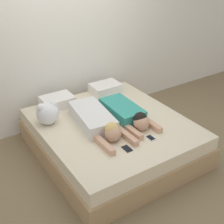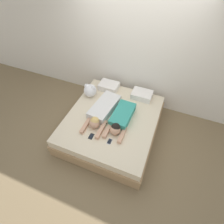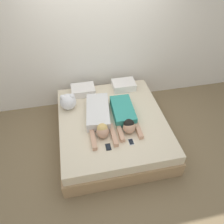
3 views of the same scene
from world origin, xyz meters
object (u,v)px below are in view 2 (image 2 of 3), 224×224
cell_phone_right (110,142)px  person_right (121,119)px  person_left (102,111)px  plush_toy (90,90)px  pillow_head_left (109,86)px  cell_phone_left (91,136)px  bed (112,124)px  pillow_head_right (142,95)px

cell_phone_right → person_right: bearing=87.4°
person_left → person_right: size_ratio=1.22×
person_right → plush_toy: 1.02m
pillow_head_left → cell_phone_left: bearing=-80.9°
person_left → plush_toy: 0.64m
pillow_head_left → cell_phone_left: pillow_head_left is taller
cell_phone_left → cell_phone_right: size_ratio=1.00×
bed → pillow_head_right: bearing=63.3°
bed → pillow_head_left: pillow_head_left is taller
pillow_head_right → cell_phone_right: 1.38m
bed → plush_toy: 0.90m
pillow_head_right → person_right: (-0.20, -0.85, 0.02)m
bed → pillow_head_right: (0.40, 0.80, 0.31)m
cell_phone_left → plush_toy: 1.14m
bed → pillow_head_left: size_ratio=4.61×
bed → pillow_head_right: 0.94m
cell_phone_right → cell_phone_left: bearing=-176.4°
cell_phone_left → cell_phone_right: bearing=3.6°
pillow_head_left → cell_phone_left: size_ratio=3.52×
person_left → cell_phone_right: size_ratio=9.16×
cell_phone_left → cell_phone_right: 0.36m
plush_toy → pillow_head_left: bearing=51.7°
person_left → cell_phone_left: person_left is taller
bed → pillow_head_right: size_ratio=4.61×
person_right → person_left: bearing=171.9°
person_right → cell_phone_left: (-0.38, -0.53, -0.08)m
bed → cell_phone_left: cell_phone_left is taller
person_left → cell_phone_right: 0.70m
pillow_head_left → cell_phone_right: size_ratio=3.52×
person_right → cell_phone_right: size_ratio=7.54×
cell_phone_right → plush_toy: plush_toy is taller
person_right → plush_toy: size_ratio=3.15×
person_left → pillow_head_left: bearing=102.9°
bed → person_left: 0.39m
pillow_head_right → cell_phone_left: bearing=-112.7°
pillow_head_left → pillow_head_right: bearing=0.0°
cell_phone_right → plush_toy: size_ratio=0.42×
bed → cell_phone_left: size_ratio=16.21×
person_right → cell_phone_left: size_ratio=7.54×
person_left → plush_toy: bearing=138.9°
pillow_head_left → cell_phone_right: pillow_head_left is taller
cell_phone_right → bed: bearing=107.7°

